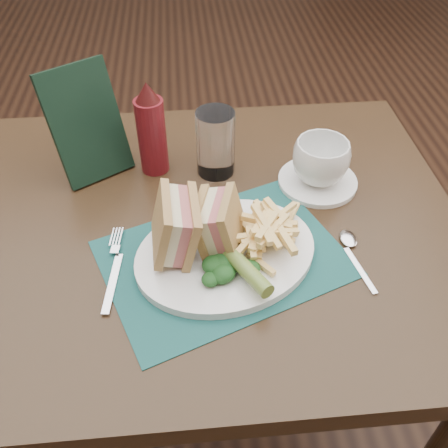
{
  "coord_description": "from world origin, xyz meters",
  "views": [
    {
      "loc": [
        -0.03,
        -1.15,
        1.35
      ],
      "look_at": [
        0.02,
        -0.56,
        0.8
      ],
      "focal_mm": 40.0,
      "sensor_mm": 36.0,
      "label": 1
    }
  ],
  "objects_px": {
    "drinking_glass": "(216,143)",
    "check_presenter": "(86,124)",
    "placemat": "(224,258)",
    "coffee_cup": "(321,162)",
    "sandwich_half_a": "(162,227)",
    "sandwich_half_b": "(206,221)",
    "plate": "(226,253)",
    "saucer": "(317,181)",
    "ketchup_bottle": "(151,128)",
    "table_main": "(212,339)"
  },
  "relations": [
    {
      "from": "sandwich_half_a",
      "to": "saucer",
      "type": "distance_m",
      "value": 0.34
    },
    {
      "from": "sandwich_half_b",
      "to": "saucer",
      "type": "xyz_separation_m",
      "value": [
        0.22,
        0.15,
        -0.06
      ]
    },
    {
      "from": "placemat",
      "to": "coffee_cup",
      "type": "distance_m",
      "value": 0.27
    },
    {
      "from": "drinking_glass",
      "to": "ketchup_bottle",
      "type": "distance_m",
      "value": 0.12
    },
    {
      "from": "placemat",
      "to": "sandwich_half_b",
      "type": "height_order",
      "value": "sandwich_half_b"
    },
    {
      "from": "placemat",
      "to": "saucer",
      "type": "xyz_separation_m",
      "value": [
        0.2,
        0.18,
        0.0
      ]
    },
    {
      "from": "table_main",
      "to": "ketchup_bottle",
      "type": "bearing_deg",
      "value": 120.58
    },
    {
      "from": "plate",
      "to": "sandwich_half_b",
      "type": "bearing_deg",
      "value": 123.16
    },
    {
      "from": "drinking_glass",
      "to": "check_presenter",
      "type": "relative_size",
      "value": 0.6
    },
    {
      "from": "coffee_cup",
      "to": "drinking_glass",
      "type": "relative_size",
      "value": 0.81
    },
    {
      "from": "plate",
      "to": "sandwich_half_a",
      "type": "bearing_deg",
      "value": 154.91
    },
    {
      "from": "plate",
      "to": "placemat",
      "type": "bearing_deg",
      "value": -168.21
    },
    {
      "from": "placemat",
      "to": "drinking_glass",
      "type": "xyz_separation_m",
      "value": [
        0.01,
        0.24,
        0.06
      ]
    },
    {
      "from": "plate",
      "to": "check_presenter",
      "type": "xyz_separation_m",
      "value": [
        -0.23,
        0.26,
        0.1
      ]
    },
    {
      "from": "placemat",
      "to": "sandwich_half_b",
      "type": "xyz_separation_m",
      "value": [
        -0.03,
        0.02,
        0.06
      ]
    },
    {
      "from": "table_main",
      "to": "ketchup_bottle",
      "type": "distance_m",
      "value": 0.5
    },
    {
      "from": "table_main",
      "to": "saucer",
      "type": "distance_m",
      "value": 0.44
    },
    {
      "from": "coffee_cup",
      "to": "plate",
      "type": "bearing_deg",
      "value": -137.55
    },
    {
      "from": "coffee_cup",
      "to": "check_presenter",
      "type": "distance_m",
      "value": 0.44
    },
    {
      "from": "placemat",
      "to": "check_presenter",
      "type": "distance_m",
      "value": 0.36
    },
    {
      "from": "sandwich_half_b",
      "to": "ketchup_bottle",
      "type": "xyz_separation_m",
      "value": [
        -0.09,
        0.23,
        0.03
      ]
    },
    {
      "from": "plate",
      "to": "sandwich_half_a",
      "type": "height_order",
      "value": "sandwich_half_a"
    },
    {
      "from": "sandwich_half_a",
      "to": "sandwich_half_b",
      "type": "bearing_deg",
      "value": 8.61
    },
    {
      "from": "plate",
      "to": "saucer",
      "type": "relative_size",
      "value": 2.0
    },
    {
      "from": "table_main",
      "to": "drinking_glass",
      "type": "relative_size",
      "value": 6.92
    },
    {
      "from": "table_main",
      "to": "drinking_glass",
      "type": "xyz_separation_m",
      "value": [
        0.03,
        0.14,
        0.44
      ]
    },
    {
      "from": "sandwich_half_b",
      "to": "sandwich_half_a",
      "type": "bearing_deg",
      "value": -153.17
    },
    {
      "from": "sandwich_half_b",
      "to": "check_presenter",
      "type": "relative_size",
      "value": 0.43
    },
    {
      "from": "sandwich_half_b",
      "to": "coffee_cup",
      "type": "height_order",
      "value": "sandwich_half_b"
    },
    {
      "from": "coffee_cup",
      "to": "ketchup_bottle",
      "type": "xyz_separation_m",
      "value": [
        -0.31,
        0.08,
        0.04
      ]
    },
    {
      "from": "plate",
      "to": "sandwich_half_a",
      "type": "relative_size",
      "value": 2.82
    },
    {
      "from": "plate",
      "to": "sandwich_half_a",
      "type": "distance_m",
      "value": 0.12
    },
    {
      "from": "coffee_cup",
      "to": "ketchup_bottle",
      "type": "height_order",
      "value": "ketchup_bottle"
    },
    {
      "from": "plate",
      "to": "sandwich_half_b",
      "type": "distance_m",
      "value": 0.07
    },
    {
      "from": "plate",
      "to": "coffee_cup",
      "type": "xyz_separation_m",
      "value": [
        0.19,
        0.18,
        0.04
      ]
    },
    {
      "from": "coffee_cup",
      "to": "check_presenter",
      "type": "relative_size",
      "value": 0.49
    },
    {
      "from": "plate",
      "to": "ketchup_bottle",
      "type": "bearing_deg",
      "value": 94.2
    },
    {
      "from": "check_presenter",
      "to": "saucer",
      "type": "bearing_deg",
      "value": -42.87
    },
    {
      "from": "sandwich_half_b",
      "to": "ketchup_bottle",
      "type": "relative_size",
      "value": 0.5
    },
    {
      "from": "placemat",
      "to": "coffee_cup",
      "type": "relative_size",
      "value": 3.58
    },
    {
      "from": "sandwich_half_a",
      "to": "sandwich_half_b",
      "type": "xyz_separation_m",
      "value": [
        0.07,
        0.01,
        -0.01
      ]
    },
    {
      "from": "sandwich_half_b",
      "to": "saucer",
      "type": "height_order",
      "value": "sandwich_half_b"
    },
    {
      "from": "table_main",
      "to": "sandwich_half_a",
      "type": "bearing_deg",
      "value": -131.3
    },
    {
      "from": "drinking_glass",
      "to": "ketchup_bottle",
      "type": "relative_size",
      "value": 0.7
    },
    {
      "from": "sandwich_half_a",
      "to": "saucer",
      "type": "xyz_separation_m",
      "value": [
        0.29,
        0.17,
        -0.07
      ]
    },
    {
      "from": "plate",
      "to": "ketchup_bottle",
      "type": "height_order",
      "value": "ketchup_bottle"
    },
    {
      "from": "coffee_cup",
      "to": "check_presenter",
      "type": "height_order",
      "value": "check_presenter"
    },
    {
      "from": "saucer",
      "to": "check_presenter",
      "type": "relative_size",
      "value": 0.7
    },
    {
      "from": "saucer",
      "to": "sandwich_half_b",
      "type": "bearing_deg",
      "value": -145.21
    },
    {
      "from": "sandwich_half_a",
      "to": "sandwich_half_b",
      "type": "height_order",
      "value": "sandwich_half_a"
    }
  ]
}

